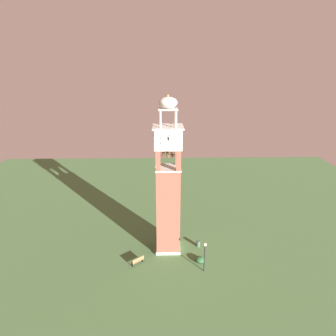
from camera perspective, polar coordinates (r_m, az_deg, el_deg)
name	(u,v)px	position (r m, az deg, el deg)	size (l,w,h in m)	color
ground	(168,248)	(39.58, 0.00, -15.11)	(80.00, 80.00, 0.00)	#476B3D
clock_tower	(168,191)	(35.74, 0.00, -4.42)	(3.45, 3.45, 19.29)	brown
park_bench	(138,261)	(36.76, -5.84, -17.30)	(1.36, 1.51, 0.95)	brown
lamp_post	(205,252)	(34.65, 7.07, -15.67)	(0.36, 0.36, 3.67)	black
trash_bin	(198,243)	(39.92, 5.82, -14.21)	(0.52, 0.52, 0.80)	#38513D
shrub_near_entry	(200,259)	(37.25, 6.19, -17.06)	(1.17, 1.17, 0.66)	#28562D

